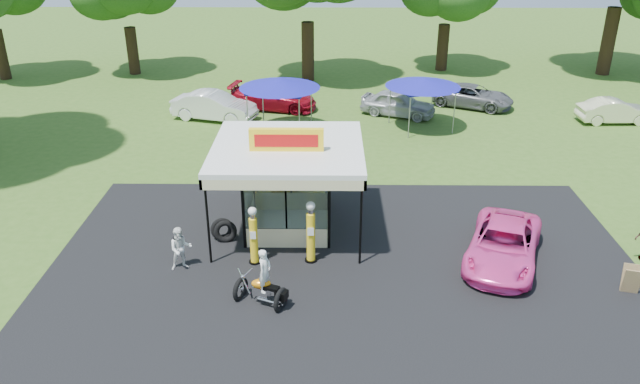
# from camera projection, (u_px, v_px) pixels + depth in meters

# --- Properties ---
(ground) EXTENTS (120.00, 120.00, 0.00)m
(ground) POSITION_uv_depth(u_px,v_px,m) (345.00, 306.00, 19.17)
(ground) COLOR #36591C
(ground) RESTS_ON ground
(asphalt_apron) EXTENTS (20.00, 14.00, 0.04)m
(asphalt_apron) POSITION_uv_depth(u_px,v_px,m) (344.00, 271.00, 20.97)
(asphalt_apron) COLOR black
(asphalt_apron) RESTS_ON ground
(gas_station_kiosk) EXTENTS (5.40, 5.40, 4.18)m
(gas_station_kiosk) POSITION_uv_depth(u_px,v_px,m) (289.00, 186.00, 22.96)
(gas_station_kiosk) COLOR white
(gas_station_kiosk) RESTS_ON ground
(gas_pump_left) EXTENTS (0.40, 0.40, 2.15)m
(gas_pump_left) POSITION_uv_depth(u_px,v_px,m) (254.00, 237.00, 21.00)
(gas_pump_left) COLOR black
(gas_pump_left) RESTS_ON ground
(gas_pump_right) EXTENTS (0.43, 0.43, 2.30)m
(gas_pump_right) POSITION_uv_depth(u_px,v_px,m) (311.00, 234.00, 21.07)
(gas_pump_right) COLOR black
(gas_pump_right) RESTS_ON ground
(motorcycle) EXTENTS (1.77, 1.36, 2.02)m
(motorcycle) POSITION_uv_depth(u_px,v_px,m) (263.00, 283.00, 18.92)
(motorcycle) COLOR black
(motorcycle) RESTS_ON ground
(spare_tires) EXTENTS (1.05, 0.72, 0.86)m
(spare_tires) POSITION_uv_depth(u_px,v_px,m) (224.00, 230.00, 22.71)
(spare_tires) COLOR black
(spare_tires) RESTS_ON ground
(a_frame_sign) EXTENTS (0.57, 0.59, 0.94)m
(a_frame_sign) POSITION_uv_depth(u_px,v_px,m) (631.00, 280.00, 19.62)
(a_frame_sign) COLOR #593819
(a_frame_sign) RESTS_ON ground
(kiosk_car) EXTENTS (2.82, 1.13, 0.96)m
(kiosk_car) POSITION_uv_depth(u_px,v_px,m) (292.00, 193.00, 25.51)
(kiosk_car) COLOR yellow
(kiosk_car) RESTS_ON ground
(pink_sedan) EXTENTS (3.82, 5.34, 1.35)m
(pink_sedan) POSITION_uv_depth(u_px,v_px,m) (503.00, 245.00, 21.24)
(pink_sedan) COLOR #FF45AA
(pink_sedan) RESTS_ON ground
(spectator_west) EXTENTS (0.90, 0.80, 1.55)m
(spectator_west) POSITION_uv_depth(u_px,v_px,m) (181.00, 249.00, 20.81)
(spectator_west) COLOR white
(spectator_west) RESTS_ON ground
(bg_car_a) EXTENTS (5.08, 2.93, 1.58)m
(bg_car_a) POSITION_uv_depth(u_px,v_px,m) (214.00, 106.00, 35.29)
(bg_car_a) COLOR white
(bg_car_a) RESTS_ON ground
(bg_car_b) EXTENTS (5.48, 3.14, 1.50)m
(bg_car_b) POSITION_uv_depth(u_px,v_px,m) (273.00, 97.00, 37.10)
(bg_car_b) COLOR #A10C1C
(bg_car_b) RESTS_ON ground
(bg_car_c) EXTENTS (4.62, 3.27, 1.46)m
(bg_car_c) POSITION_uv_depth(u_px,v_px,m) (398.00, 103.00, 35.97)
(bg_car_c) COLOR #A7A8AC
(bg_car_c) RESTS_ON ground
(bg_car_d) EXTENTS (5.26, 4.13, 1.33)m
(bg_car_d) POSITION_uv_depth(u_px,v_px,m) (473.00, 96.00, 37.56)
(bg_car_d) COLOR slate
(bg_car_d) RESTS_ON ground
(bg_car_e) EXTENTS (4.09, 1.56, 1.33)m
(bg_car_e) POSITION_uv_depth(u_px,v_px,m) (615.00, 111.00, 34.86)
(bg_car_e) COLOR beige
(bg_car_e) RESTS_ON ground
(tent_west) EXTENTS (4.25, 4.25, 2.97)m
(tent_west) POSITION_uv_depth(u_px,v_px,m) (280.00, 84.00, 32.49)
(tent_west) COLOR gray
(tent_west) RESTS_ON ground
(tent_east) EXTENTS (4.02, 4.02, 2.81)m
(tent_east) POSITION_uv_depth(u_px,v_px,m) (423.00, 83.00, 33.22)
(tent_east) COLOR gray
(tent_east) RESTS_ON ground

